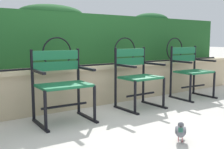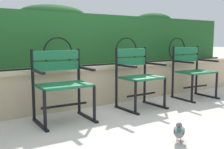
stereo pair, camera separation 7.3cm
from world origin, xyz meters
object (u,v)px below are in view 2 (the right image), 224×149
Objects in this scene: park_chair_centre_left at (62,82)px; pigeon_near_chairs at (179,131)px; park_chair_centre_right at (138,76)px; park_chair_rightmost at (193,70)px.

pigeon_near_chairs is (0.63, -1.28, -0.35)m from park_chair_centre_left.
park_chair_centre_left is 1.00× the size of park_chair_centre_right.
park_chair_centre_left is at bearing 179.20° from park_chair_centre_right.
pigeon_near_chairs is at bearing -112.79° from park_chair_centre_right.
park_chair_rightmost is at bearing 0.43° from park_chair_centre_right.
park_chair_centre_left is at bearing 179.82° from park_chair_rightmost.
park_chair_centre_left is 3.53× the size of pigeon_near_chairs.
park_chair_rightmost is at bearing 36.77° from pigeon_near_chairs.
park_chair_centre_right is (1.16, -0.02, -0.00)m from park_chair_centre_left.
park_chair_centre_left is 1.00× the size of park_chair_rightmost.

